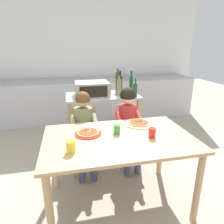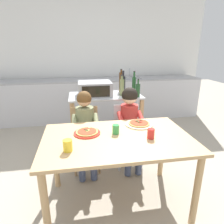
# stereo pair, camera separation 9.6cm
# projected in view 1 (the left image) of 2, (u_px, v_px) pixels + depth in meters

# --- Properties ---
(ground_plane) EXTENTS (11.88, 11.88, 0.00)m
(ground_plane) POSITION_uv_depth(u_px,v_px,m) (100.00, 148.00, 3.21)
(ground_plane) COLOR #A89E8C
(back_wall_tiled) EXTENTS (5.20, 0.12, 2.70)m
(back_wall_tiled) POSITION_uv_depth(u_px,v_px,m) (86.00, 56.00, 4.48)
(back_wall_tiled) COLOR white
(back_wall_tiled) RESTS_ON ground
(kitchen_counter) EXTENTS (4.68, 0.60, 1.09)m
(kitchen_counter) POSITION_uv_depth(u_px,v_px,m) (89.00, 99.00, 4.39)
(kitchen_counter) COLOR silver
(kitchen_counter) RESTS_ON ground
(kitchen_island_cart) EXTENTS (1.04, 0.57, 0.89)m
(kitchen_island_cart) POSITION_uv_depth(u_px,v_px,m) (103.00, 114.00, 3.00)
(kitchen_island_cart) COLOR #B7BABF
(kitchen_island_cart) RESTS_ON ground
(toaster_oven) EXTENTS (0.47, 0.40, 0.20)m
(toaster_oven) POSITION_uv_depth(u_px,v_px,m) (92.00, 89.00, 2.83)
(toaster_oven) COLOR #999BA0
(toaster_oven) RESTS_ON kitchen_island_cart
(bottle_brown_beer) EXTENTS (0.07, 0.07, 0.34)m
(bottle_brown_beer) POSITION_uv_depth(u_px,v_px,m) (120.00, 84.00, 2.93)
(bottle_brown_beer) COLOR black
(bottle_brown_beer) RESTS_ON kitchen_island_cart
(bottle_tall_green_wine) EXTENTS (0.07, 0.07, 0.35)m
(bottle_tall_green_wine) POSITION_uv_depth(u_px,v_px,m) (118.00, 82.00, 3.08)
(bottle_tall_green_wine) COLOR #4C2D14
(bottle_tall_green_wine) RESTS_ON kitchen_island_cart
(bottle_slim_sauce) EXTENTS (0.06, 0.06, 0.29)m
(bottle_slim_sauce) POSITION_uv_depth(u_px,v_px,m) (119.00, 87.00, 2.84)
(bottle_slim_sauce) COLOR olive
(bottle_slim_sauce) RESTS_ON kitchen_island_cart
(bottle_dark_olive_oil) EXTENTS (0.06, 0.06, 0.26)m
(bottle_dark_olive_oil) POSITION_uv_depth(u_px,v_px,m) (135.00, 90.00, 2.77)
(bottle_dark_olive_oil) COLOR #1E4723
(bottle_dark_olive_oil) RESTS_ON kitchen_island_cart
(bottle_clear_vinegar) EXTENTS (0.05, 0.05, 0.35)m
(bottle_clear_vinegar) POSITION_uv_depth(u_px,v_px,m) (131.00, 85.00, 2.83)
(bottle_clear_vinegar) COLOR #1E4723
(bottle_clear_vinegar) RESTS_ON kitchen_island_cart
(dining_table) EXTENTS (1.39, 0.87, 0.76)m
(dining_table) POSITION_uv_depth(u_px,v_px,m) (119.00, 147.00, 1.90)
(dining_table) COLOR tan
(dining_table) RESTS_ON ground
(dining_chair_left) EXTENTS (0.36, 0.36, 0.81)m
(dining_chair_left) POSITION_uv_depth(u_px,v_px,m) (84.00, 134.00, 2.58)
(dining_chair_left) COLOR tan
(dining_chair_left) RESTS_ON ground
(dining_chair_right) EXTENTS (0.36, 0.36, 0.81)m
(dining_chair_right) POSITION_uv_depth(u_px,v_px,m) (126.00, 130.00, 2.71)
(dining_chair_right) COLOR silver
(dining_chair_right) RESTS_ON ground
(child_in_olive_shirt) EXTENTS (0.32, 0.42, 1.04)m
(child_in_olive_shirt) POSITION_uv_depth(u_px,v_px,m) (84.00, 125.00, 2.41)
(child_in_olive_shirt) COLOR #424C6B
(child_in_olive_shirt) RESTS_ON ground
(child_in_red_shirt) EXTENTS (0.32, 0.42, 1.06)m
(child_in_red_shirt) POSITION_uv_depth(u_px,v_px,m) (129.00, 118.00, 2.53)
(child_in_red_shirt) COLOR #424C6B
(child_in_red_shirt) RESTS_ON ground
(pizza_plate_red_rimmed) EXTENTS (0.26, 0.26, 0.03)m
(pizza_plate_red_rimmed) POSITION_uv_depth(u_px,v_px,m) (88.00, 133.00, 1.93)
(pizza_plate_red_rimmed) COLOR red
(pizza_plate_red_rimmed) RESTS_ON dining_table
(pizza_plate_cream) EXTENTS (0.30, 0.30, 0.03)m
(pizza_plate_cream) POSITION_uv_depth(u_px,v_px,m) (139.00, 123.00, 2.16)
(pizza_plate_cream) COLOR beige
(pizza_plate_cream) RESTS_ON dining_table
(drinking_cup_yellow) EXTENTS (0.08, 0.08, 0.10)m
(drinking_cup_yellow) POSITION_uv_depth(u_px,v_px,m) (71.00, 146.00, 1.59)
(drinking_cup_yellow) COLOR yellow
(drinking_cup_yellow) RESTS_ON dining_table
(drinking_cup_green) EXTENTS (0.07, 0.07, 0.09)m
(drinking_cup_green) POSITION_uv_depth(u_px,v_px,m) (117.00, 129.00, 1.93)
(drinking_cup_green) COLOR green
(drinking_cup_green) RESTS_ON dining_table
(drinking_cup_red) EXTENTS (0.07, 0.07, 0.09)m
(drinking_cup_red) POSITION_uv_depth(u_px,v_px,m) (152.00, 133.00, 1.85)
(drinking_cup_red) COLOR red
(drinking_cup_red) RESTS_ON dining_table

